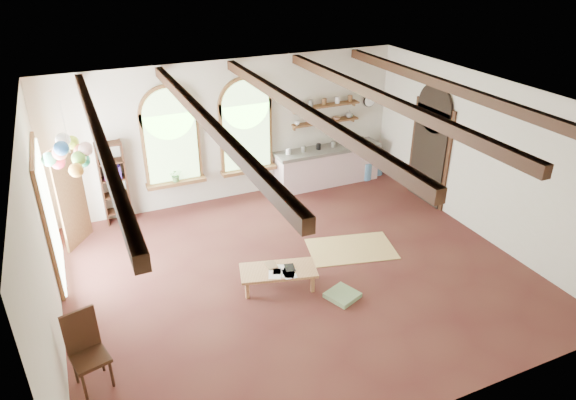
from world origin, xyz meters
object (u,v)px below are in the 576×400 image
coffee_table (278,271)px  side_chair (91,365)px  kitchen_counter (327,166)px  balloon_cluster (70,154)px

coffee_table → side_chair: size_ratio=1.25×
kitchen_counter → side_chair: 7.44m
balloon_cluster → coffee_table: bearing=-31.5°
kitchen_counter → side_chair: side_chair is taller
balloon_cluster → side_chair: bearing=-95.1°
coffee_table → side_chair: (-3.16, -0.98, -0.00)m
coffee_table → balloon_cluster: size_ratio=1.24×
coffee_table → balloon_cluster: bearing=148.5°
kitchen_counter → balloon_cluster: 6.24m
kitchen_counter → coffee_table: bearing=-128.9°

